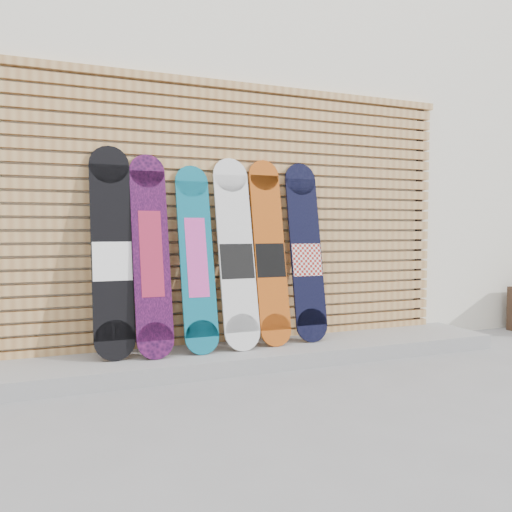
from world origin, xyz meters
The scene contains 10 objects.
ground centered at (0.00, 0.00, 0.00)m, with size 80.00×80.00×0.00m, color gray.
building centered at (0.50, 3.50, 1.80)m, with size 12.00×5.00×3.60m, color white.
concrete_step centered at (-0.15, 0.68, 0.06)m, with size 4.60×0.70×0.12m, color gray.
slat_wall centered at (-0.15, 0.97, 1.21)m, with size 4.26×0.08×2.29m.
snowboard_0 centered at (-1.08, 0.78, 0.90)m, with size 0.30×0.33×1.58m.
snowboard_1 centered at (-0.80, 0.75, 0.88)m, with size 0.27×0.40×1.53m.
snowboard_2 centered at (-0.44, 0.75, 0.85)m, with size 0.26×0.38×1.46m.
snowboard_3 centered at (-0.12, 0.75, 0.88)m, with size 0.29×0.39×1.54m.
snowboard_4 centered at (0.18, 0.77, 0.88)m, with size 0.27×0.34×1.54m.
snowboard_5 centered at (0.53, 0.79, 0.87)m, with size 0.29×0.31×1.53m.
Camera 1 is at (-1.42, -3.03, 1.06)m, focal length 35.00 mm.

